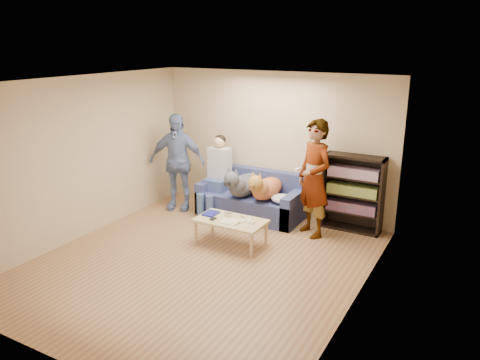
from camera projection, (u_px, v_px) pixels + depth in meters
The scene contains 27 objects.
ground at pixel (200, 263), 6.82m from camera, with size 5.00×5.00×0.00m, color #90613D.
ceiling at pixel (195, 82), 6.07m from camera, with size 5.00×5.00×0.00m, color white.
wall_back at pixel (275, 144), 8.53m from camera, with size 4.50×4.50×0.00m, color tan.
wall_front at pixel (47, 244), 4.35m from camera, with size 4.50×4.50×0.00m, color tan.
wall_left at pixel (81, 158), 7.49m from camera, with size 5.00×5.00×0.00m, color tan.
wall_right at pixel (360, 205), 5.40m from camera, with size 5.00×5.00×0.00m, color tan.
blanket at pixel (283, 199), 8.03m from camera, with size 0.42×0.36×0.15m, color silver.
person_standing_right at pixel (314, 179), 7.55m from camera, with size 0.71×0.46×1.94m, color gray.
person_standing_left at pixel (177, 162), 8.77m from camera, with size 1.08×0.45×1.84m, color #6B83AC.
held_controller at pixel (298, 169), 7.42m from camera, with size 0.04×0.13×0.03m, color silver.
notebook_blue at pixel (211, 213), 7.55m from camera, with size 0.20×0.26×0.03m, color navy.
papers at pixel (230, 222), 7.21m from camera, with size 0.26×0.20×0.01m, color white.
magazine at pixel (233, 221), 7.21m from camera, with size 0.22×0.17×0.01m, color beige.
camera_silver at pixel (228, 214), 7.47m from camera, with size 0.11×0.06×0.05m, color silver.
controller_a at pixel (249, 220), 7.27m from camera, with size 0.04×0.13×0.03m, color white.
controller_b at pixel (252, 223), 7.17m from camera, with size 0.09×0.06×0.03m, color silver.
headphone_cup_a at pixel (241, 222), 7.21m from camera, with size 0.07×0.07×0.02m, color silver.
headphone_cup_b at pixel (244, 220), 7.28m from camera, with size 0.07×0.07×0.02m, color white.
pen_orange at pixel (224, 223), 7.20m from camera, with size 0.01×0.01×0.14m, color orange.
pen_black at pixel (243, 217), 7.41m from camera, with size 0.01×0.01×0.14m, color black.
wallet at pixel (213, 219), 7.33m from camera, with size 0.07×0.12×0.01m, color black.
sofa at pixel (252, 201), 8.61m from camera, with size 1.90×0.85×0.82m.
person_seated at pixel (217, 172), 8.67m from camera, with size 0.40×0.73×1.47m.
dog_gray at pixel (243, 184), 8.34m from camera, with size 0.43×1.26×0.63m.
dog_tan at pixel (265, 188), 8.18m from camera, with size 0.41×1.17×0.60m.
coffee_table at pixel (231, 222), 7.33m from camera, with size 1.10×0.60×0.42m.
bookshelf at pixel (353, 191), 7.85m from camera, with size 1.00×0.34×1.30m.
Camera 1 is at (3.51, -5.12, 3.13)m, focal length 35.00 mm.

